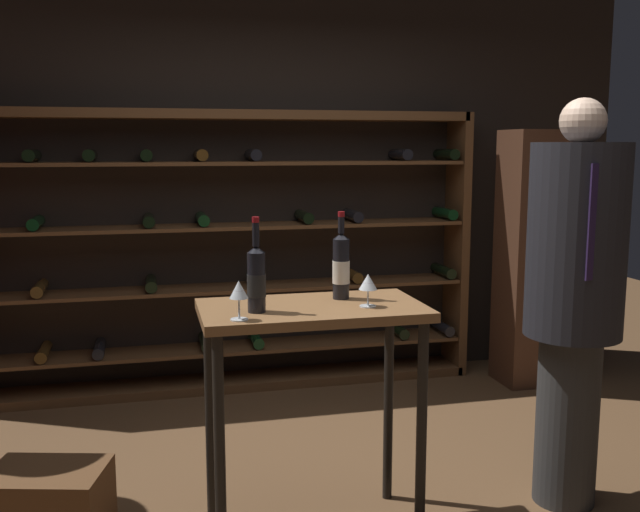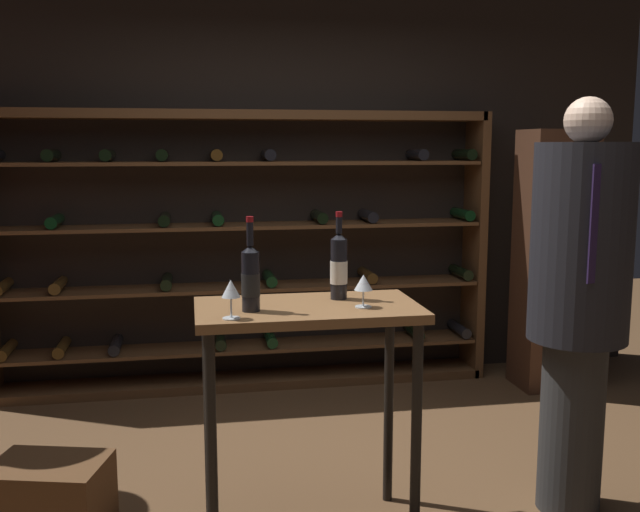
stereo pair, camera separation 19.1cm
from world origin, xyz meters
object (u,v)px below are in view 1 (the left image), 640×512
person_bystander_red_print (574,286)px  wine_glass_stemmed_center (368,284)px  tasting_table (312,343)px  display_cabinet (534,259)px  wine_glass_stemmed_right (239,292)px  wine_rack (228,253)px  wine_bottle_red_label (341,266)px  wine_bottle_green_slim (256,278)px  wine_crate (48,504)px

person_bystander_red_print → wine_glass_stemmed_center: size_ratio=13.65×
tasting_table → display_cabinet: (1.95, 1.60, 0.04)m
person_bystander_red_print → wine_glass_stemmed_right: bearing=167.9°
wine_rack → wine_bottle_red_label: wine_rack is taller
wine_bottle_green_slim → wine_glass_stemmed_center: (0.46, -0.01, -0.04)m
wine_bottle_green_slim → wine_glass_stemmed_center: wine_bottle_green_slim is taller
person_bystander_red_print → wine_glass_stemmed_right: 1.54m
person_bystander_red_print → tasting_table: bearing=161.0°
tasting_table → wine_crate: tasting_table is taller
wine_bottle_red_label → wine_bottle_green_slim: size_ratio=0.99×
wine_rack → tasting_table: wine_rack is taller
wine_crate → tasting_table: bearing=-10.7°
wine_crate → display_cabinet: 3.43m
person_bystander_red_print → wine_glass_stemmed_center: bearing=165.3°
person_bystander_red_print → wine_bottle_green_slim: bearing=163.6°
wine_bottle_red_label → display_cabinet: bearing=39.8°
wine_glass_stemmed_right → wine_glass_stemmed_center: bearing=10.9°
wine_crate → wine_glass_stemmed_center: size_ratio=3.53×
wine_bottle_green_slim → wine_crate: bearing=162.6°
tasting_table → wine_glass_stemmed_center: (0.22, -0.08, 0.26)m
tasting_table → person_bystander_red_print: bearing=-0.7°
display_cabinet → person_bystander_red_print: bearing=-114.6°
wine_bottle_red_label → wine_glass_stemmed_right: size_ratio=2.48×
wine_crate → wine_glass_stemmed_center: 1.64m
wine_rack → wine_bottle_red_label: (0.28, -1.87, 0.20)m
person_bystander_red_print → wine_bottle_red_label: (-1.05, 0.12, 0.12)m
wine_rack → wine_crate: (-0.97, -1.77, -0.78)m
wine_rack → display_cabinet: size_ratio=1.92×
person_bystander_red_print → wine_bottle_green_slim: (-1.45, -0.05, 0.11)m
tasting_table → wine_bottle_red_label: size_ratio=2.65×
tasting_table → wine_bottle_red_label: (0.15, 0.10, 0.30)m
wine_rack → display_cabinet: bearing=-10.3°
wine_rack → wine_glass_stemmed_right: bearing=-95.2°
tasting_table → display_cabinet: bearing=39.4°
person_bystander_red_print → display_cabinet: bearing=47.1°
tasting_table → wine_glass_stemmed_right: wine_glass_stemmed_right is taller
wine_rack → wine_glass_stemmed_center: wine_rack is taller
wine_bottle_green_slim → wine_rack: bearing=86.8°
wine_rack → person_bystander_red_print: size_ratio=1.82×
person_bystander_red_print → wine_bottle_red_label: person_bystander_red_print is taller
wine_rack → wine_crate: size_ratio=7.02×
wine_bottle_green_slim → display_cabinet: bearing=37.2°
display_cabinet → wine_glass_stemmed_center: size_ratio=12.92×
person_bystander_red_print → wine_bottle_red_label: bearing=155.4°
person_bystander_red_print → wine_bottle_green_slim: person_bystander_red_print is taller
wine_glass_stemmed_center → tasting_table: bearing=160.4°
wine_crate → wine_bottle_red_label: 1.60m
tasting_table → display_cabinet: 2.52m
wine_glass_stemmed_center → wine_bottle_red_label: bearing=109.9°
wine_bottle_red_label → wine_glass_stemmed_right: bearing=-149.3°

